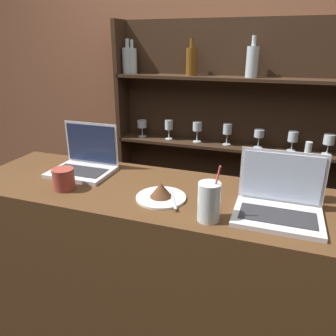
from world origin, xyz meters
name	(u,v)px	position (x,y,z in m)	size (l,w,h in m)	color
bar_counter	(160,286)	(0.00, 0.27, 0.52)	(1.79, 0.54, 1.04)	#4C3019
back_wall	(213,89)	(0.00, 1.32, 1.35)	(7.00, 0.06, 2.70)	brown
back_shelf	(225,150)	(0.12, 1.25, 0.95)	(1.57, 0.18, 1.79)	#332114
laptop_near	(85,161)	(-0.43, 0.37, 1.09)	(0.30, 0.23, 0.23)	silver
laptop_far	(279,202)	(0.50, 0.22, 1.09)	(0.32, 0.23, 0.23)	silver
cake_plate	(161,193)	(0.04, 0.20, 1.06)	(0.21, 0.21, 0.07)	white
water_glass	(209,202)	(0.26, 0.09, 1.11)	(0.08, 0.08, 0.21)	silver
wine_bottle_clear	(303,179)	(0.58, 0.38, 1.14)	(0.07, 0.07, 0.25)	#B2C1C6
coffee_cup	(64,179)	(-0.40, 0.15, 1.09)	(0.09, 0.09, 0.09)	#993D33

